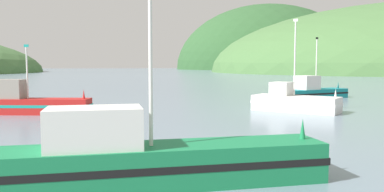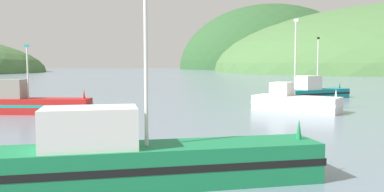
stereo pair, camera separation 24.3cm
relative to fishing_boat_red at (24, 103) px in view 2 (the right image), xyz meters
name	(u,v)px [view 2 (the right image)]	position (x,y,z in m)	size (l,w,h in m)	color
hill_mid_left	(272,69)	(86.31, 214.98, -0.82)	(115.73, 92.58, 80.58)	#2D562D
fishing_boat_red	(24,103)	(0.00, 0.00, 0.00)	(10.03, 3.20, 5.27)	red
fishing_boat_white	(294,102)	(21.09, -0.71, -0.04)	(6.69, 6.22, 7.35)	white
fishing_boat_teal	(313,91)	(27.28, 10.26, -0.02)	(8.78, 5.39, 6.66)	#147F84
fishing_boat_green	(142,159)	(9.28, -19.17, 0.04)	(11.21, 3.04, 6.16)	#197A47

